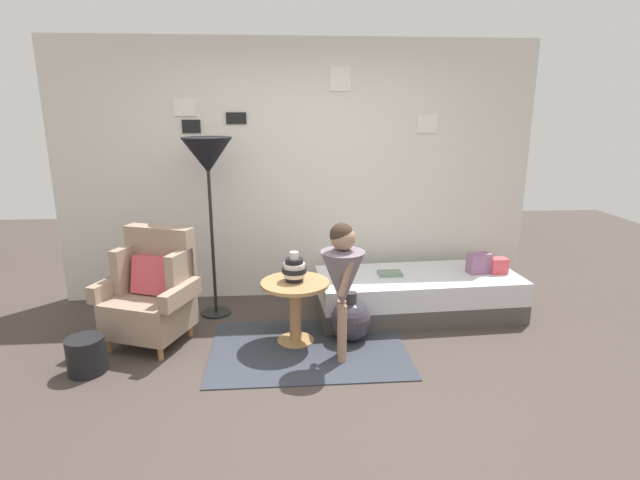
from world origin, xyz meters
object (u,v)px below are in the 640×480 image
magazine_basket (86,355)px  vase_striped (294,269)px  side_table (295,299)px  armchair (152,292)px  person_child (343,274)px  demijohn_near (351,320)px  book_on_daybed (390,273)px  floor_lamp (208,161)px  daybed (417,294)px

magazine_basket → vase_striped: bearing=14.3°
side_table → armchair: bearing=173.9°
person_child → demijohn_near: size_ratio=2.57×
person_child → demijohn_near: 0.64m
demijohn_near → side_table: bearing=-179.9°
book_on_daybed → demijohn_near: size_ratio=0.51×
armchair → book_on_daybed: armchair is taller
floor_lamp → magazine_basket: (-0.84, -1.05, -1.34)m
armchair → demijohn_near: size_ratio=2.24×
magazine_basket → armchair: bearing=52.4°
floor_lamp → magazine_basket: size_ratio=6.03×
demijohn_near → magazine_basket: demijohn_near is taller
person_child → book_on_daybed: person_child is taller
daybed → vase_striped: size_ratio=7.69×
armchair → person_child: person_child is taller
demijohn_near → vase_striped: bearing=177.2°
daybed → book_on_daybed: 0.35m
armchair → floor_lamp: floor_lamp is taller
book_on_daybed → magazine_basket: book_on_daybed is taller
side_table → floor_lamp: size_ratio=0.34×
armchair → vase_striped: size_ratio=3.85×
side_table → person_child: person_child is taller
demijohn_near → book_on_daybed: bearing=49.4°
demijohn_near → armchair: bearing=175.6°
demijohn_near → magazine_basket: (-2.06, -0.38, -0.04)m
vase_striped → magazine_basket: (-1.59, -0.41, -0.51)m
demijohn_near → magazine_basket: bearing=-169.5°
armchair → daybed: armchair is taller
person_child → book_on_daybed: 1.07m
daybed → person_child: size_ratio=1.74×
daybed → floor_lamp: floor_lamp is taller
vase_striped → person_child: 0.51m
vase_striped → magazine_basket: bearing=-165.7°
side_table → person_child: 0.58m
person_child → book_on_daybed: (0.56, 0.85, -0.30)m
daybed → demijohn_near: demijohn_near is taller
daybed → magazine_basket: size_ratio=6.92×
side_table → demijohn_near: side_table is taller
side_table → vase_striped: 0.26m
side_table → demijohn_near: (0.47, 0.00, -0.21)m
side_table → book_on_daybed: size_ratio=2.60×
floor_lamp → book_on_daybed: (1.67, -0.14, -1.06)m
daybed → vase_striped: 1.37m
daybed → demijohn_near: 0.89m
person_child → floor_lamp: bearing=137.9°
side_table → vase_striped: (-0.00, 0.02, 0.26)m
book_on_daybed → magazine_basket: size_ratio=0.79×
book_on_daybed → side_table: bearing=-150.4°
daybed → book_on_daybed: (-0.28, 0.01, 0.22)m
armchair → vase_striped: (1.19, -0.10, 0.21)m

